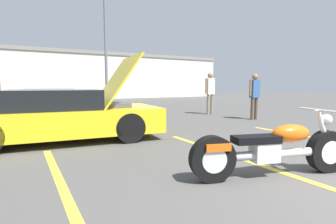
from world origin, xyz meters
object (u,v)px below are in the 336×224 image
at_px(motorcycle, 273,150).
at_px(show_car_hood_open, 64,115).
at_px(parked_car_right_row, 54,102).
at_px(spectator_midground, 255,92).
at_px(spectator_near_motorcycle, 210,90).
at_px(light_pole, 107,37).

xyz_separation_m(motorcycle, show_car_hood_open, (-2.18, 4.05, 0.20)).
distance_m(motorcycle, parked_car_right_row, 10.47).
bearing_deg(spectator_midground, parked_car_right_row, 137.12).
relative_size(spectator_near_motorcycle, spectator_midground, 1.07).
bearing_deg(show_car_hood_open, motorcycle, -55.43).
height_order(show_car_hood_open, spectator_midground, show_car_hood_open).
xyz_separation_m(motorcycle, parked_car_right_row, (-1.70, 10.33, 0.16)).
bearing_deg(show_car_hood_open, parked_car_right_row, 91.81).
height_order(parked_car_right_row, spectator_midground, spectator_midground).
distance_m(show_car_hood_open, spectator_near_motorcycle, 6.99).
bearing_deg(motorcycle, spectator_near_motorcycle, 74.29).
distance_m(light_pole, spectator_midground, 10.96).
distance_m(parked_car_right_row, spectator_near_motorcycle, 6.99).
xyz_separation_m(parked_car_right_row, spectator_near_motorcycle, (5.96, -3.61, 0.55)).
xyz_separation_m(parked_car_right_row, spectator_midground, (6.28, -5.83, 0.47)).
xyz_separation_m(show_car_hood_open, parked_car_right_row, (0.48, 6.28, -0.04)).
xyz_separation_m(motorcycle, spectator_midground, (4.58, 4.50, 0.63)).
bearing_deg(show_car_hood_open, light_pole, 74.35).
distance_m(light_pole, spectator_near_motorcycle, 8.84).
distance_m(motorcycle, show_car_hood_open, 4.60).
relative_size(light_pole, show_car_hood_open, 1.76).
height_order(show_car_hood_open, parked_car_right_row, show_car_hood_open).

